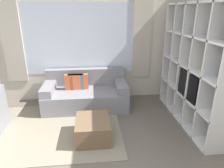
{
  "coord_description": "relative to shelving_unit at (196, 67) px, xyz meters",
  "views": [
    {
      "loc": [
        0.27,
        -1.58,
        2.07
      ],
      "look_at": [
        0.61,
        1.69,
        0.85
      ],
      "focal_mm": 32.0,
      "sensor_mm": 36.0,
      "label": 1
    }
  ],
  "objects": [
    {
      "name": "shelving_unit",
      "position": [
        0.0,
        0.0,
        0.0
      ],
      "size": [
        0.42,
        2.1,
        2.21
      ],
      "color": "#232328",
      "rests_on": "ground_plane"
    },
    {
      "name": "area_rug",
      "position": [
        -2.82,
        -0.08,
        -1.09
      ],
      "size": [
        2.8,
        1.93,
        0.01
      ],
      "primitive_type": "cube",
      "color": "gray",
      "rests_on": "ground_plane"
    },
    {
      "name": "wall_back",
      "position": [
        -2.16,
        1.34,
        0.26
      ],
      "size": [
        5.89,
        0.11,
        2.7
      ],
      "color": "beige",
      "rests_on": "ground_plane"
    },
    {
      "name": "couch_main",
      "position": [
        -2.06,
        0.84,
        -0.8
      ],
      "size": [
        1.82,
        0.92,
        0.79
      ],
      "color": "gray",
      "rests_on": "ground_plane"
    },
    {
      "name": "wall_right",
      "position": [
        0.22,
        -0.23,
        0.25
      ],
      "size": [
        0.07,
        4.28,
        2.7
      ],
      "primitive_type": "cube",
      "color": "beige",
      "rests_on": "ground_plane"
    },
    {
      "name": "ottoman",
      "position": [
        -1.92,
        -0.43,
        -0.92
      ],
      "size": [
        0.57,
        0.68,
        0.36
      ],
      "color": "brown",
      "rests_on": "ground_plane"
    }
  ]
}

